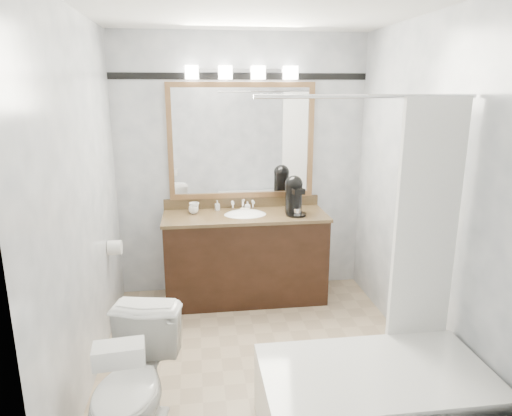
% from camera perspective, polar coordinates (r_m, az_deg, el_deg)
% --- Properties ---
extents(room, '(2.42, 2.62, 2.52)m').
position_cam_1_polar(room, '(3.19, 0.60, 1.27)').
color(room, tan).
rests_on(room, ground).
extents(vanity, '(1.53, 0.58, 0.97)m').
position_cam_1_polar(vanity, '(4.40, -1.34, -5.91)').
color(vanity, black).
rests_on(vanity, ground).
extents(mirror, '(1.40, 0.04, 1.10)m').
position_cam_1_polar(mirror, '(4.40, -1.81, 8.32)').
color(mirror, olive).
rests_on(mirror, room).
extents(vanity_light_bar, '(1.02, 0.14, 0.12)m').
position_cam_1_polar(vanity_light_bar, '(4.32, -1.80, 16.61)').
color(vanity_light_bar, silver).
rests_on(vanity_light_bar, room).
extents(accent_stripe, '(2.40, 0.01, 0.06)m').
position_cam_1_polar(accent_stripe, '(4.39, -1.89, 16.14)').
color(accent_stripe, black).
rests_on(accent_stripe, room).
extents(bathtub, '(1.30, 0.75, 1.96)m').
position_cam_1_polar(bathtub, '(2.94, 14.83, -21.43)').
color(bathtub, white).
rests_on(bathtub, ground).
extents(tp_roll, '(0.11, 0.12, 0.12)m').
position_cam_1_polar(tp_roll, '(4.01, -17.23, -4.73)').
color(tp_roll, white).
rests_on(tp_roll, room).
extents(toilet, '(0.56, 0.80, 0.75)m').
position_cam_1_polar(toilet, '(2.83, -15.01, -20.80)').
color(toilet, white).
rests_on(toilet, ground).
extents(tissue_box, '(0.25, 0.15, 0.10)m').
position_cam_1_polar(tissue_box, '(2.32, -16.76, -17.05)').
color(tissue_box, white).
rests_on(tissue_box, toilet).
extents(coffee_maker, '(0.19, 0.24, 0.37)m').
position_cam_1_polar(coffee_maker, '(4.24, 4.78, 1.70)').
color(coffee_maker, black).
rests_on(coffee_maker, vanity).
extents(cup_left, '(0.09, 0.09, 0.07)m').
position_cam_1_polar(cup_left, '(4.32, -7.81, -0.24)').
color(cup_left, white).
rests_on(cup_left, vanity).
extents(cup_right, '(0.12, 0.12, 0.09)m').
position_cam_1_polar(cup_right, '(4.38, -7.73, 0.10)').
color(cup_right, white).
rests_on(cup_right, vanity).
extents(soap_bottle_a, '(0.05, 0.05, 0.09)m').
position_cam_1_polar(soap_bottle_a, '(4.41, -4.86, 0.32)').
color(soap_bottle_a, white).
rests_on(soap_bottle_a, vanity).
extents(soap_bottle_b, '(0.06, 0.06, 0.08)m').
position_cam_1_polar(soap_bottle_b, '(4.43, -1.08, 0.32)').
color(soap_bottle_b, white).
rests_on(soap_bottle_b, vanity).
extents(soap_bar, '(0.10, 0.08, 0.03)m').
position_cam_1_polar(soap_bar, '(4.38, -1.41, -0.21)').
color(soap_bar, beige).
rests_on(soap_bar, vanity).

